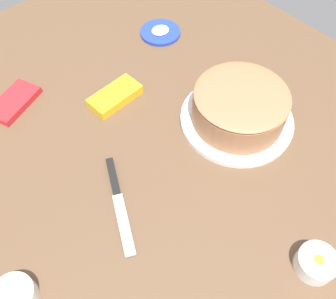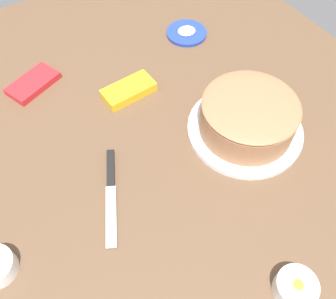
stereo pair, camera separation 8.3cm
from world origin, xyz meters
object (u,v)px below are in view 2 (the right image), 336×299
object	(u,v)px
frosting_tub_lid	(187,33)
sprinkle_bowl_yellow	(296,287)
spreading_knife	(111,187)
candy_box_lower	(33,83)
frosted_cake	(248,118)
candy_box_upper	(129,90)

from	to	relation	value
frosting_tub_lid	sprinkle_bowl_yellow	bearing A→B (deg)	71.37
spreading_knife	candy_box_lower	distance (m)	0.40
sprinkle_bowl_yellow	frosted_cake	bearing A→B (deg)	-115.02
frosted_cake	spreading_knife	bearing A→B (deg)	-4.96
sprinkle_bowl_yellow	spreading_knife	bearing A→B (deg)	-63.14
candy_box_lower	sprinkle_bowl_yellow	bearing A→B (deg)	84.52
candy_box_upper	frosting_tub_lid	bearing A→B (deg)	-158.14
frosting_tub_lid	candy_box_lower	size ratio (longest dim) A/B	0.90
frosted_cake	sprinkle_bowl_yellow	xyz separation A→B (m)	(0.16, 0.35, -0.03)
frosting_tub_lid	sprinkle_bowl_yellow	distance (m)	0.77
frosted_cake	candy_box_lower	bearing A→B (deg)	-47.68
frosting_tub_lid	spreading_knife	distance (m)	0.56
frosting_tub_lid	candy_box_lower	xyz separation A→B (m)	(0.47, -0.04, 0.00)
sprinkle_bowl_yellow	candy_box_lower	distance (m)	0.80
frosted_cake	candy_box_lower	xyz separation A→B (m)	(0.39, -0.42, -0.04)
frosting_tub_lid	frosted_cake	bearing A→B (deg)	77.50
spreading_knife	candy_box_lower	world-z (taller)	candy_box_lower
spreading_knife	sprinkle_bowl_yellow	xyz separation A→B (m)	(-0.19, 0.38, 0.02)
frosted_cake	sprinkle_bowl_yellow	world-z (taller)	frosted_cake
frosted_cake	frosting_tub_lid	world-z (taller)	frosted_cake
candy_box_lower	candy_box_upper	bearing A→B (deg)	119.76
sprinkle_bowl_yellow	candy_box_upper	bearing A→B (deg)	-88.09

